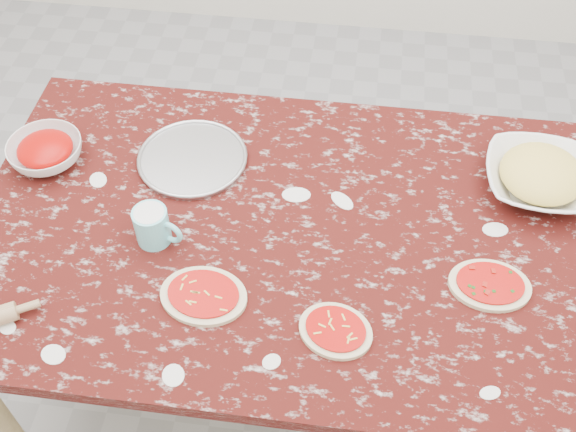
# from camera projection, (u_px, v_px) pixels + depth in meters

# --- Properties ---
(ground) EXTENTS (4.00, 4.00, 0.00)m
(ground) POSITION_uv_depth(u_px,v_px,m) (288.00, 371.00, 2.29)
(ground) COLOR gray
(worktable) EXTENTS (1.60, 1.00, 0.75)m
(worktable) POSITION_uv_depth(u_px,v_px,m) (288.00, 249.00, 1.78)
(worktable) COLOR #390D0B
(worktable) RESTS_ON ground
(pizza_tray) EXTENTS (0.37, 0.37, 0.01)m
(pizza_tray) POSITION_uv_depth(u_px,v_px,m) (193.00, 159.00, 1.87)
(pizza_tray) COLOR #B2B2B7
(pizza_tray) RESTS_ON worktable
(sauce_bowl) EXTENTS (0.20, 0.20, 0.06)m
(sauce_bowl) POSITION_uv_depth(u_px,v_px,m) (46.00, 152.00, 1.85)
(sauce_bowl) COLOR white
(sauce_bowl) RESTS_ON worktable
(cheese_bowl) EXTENTS (0.30, 0.30, 0.07)m
(cheese_bowl) POSITION_uv_depth(u_px,v_px,m) (539.00, 179.00, 1.78)
(cheese_bowl) COLOR white
(cheese_bowl) RESTS_ON worktable
(flour_mug) EXTENTS (0.13, 0.09, 0.10)m
(flour_mug) POSITION_uv_depth(u_px,v_px,m) (153.00, 226.00, 1.66)
(flour_mug) COLOR #74DEE9
(flour_mug) RESTS_ON worktable
(pizza_left) EXTENTS (0.22, 0.18, 0.02)m
(pizza_left) POSITION_uv_depth(u_px,v_px,m) (204.00, 295.00, 1.58)
(pizza_left) COLOR beige
(pizza_left) RESTS_ON worktable
(pizza_mid) EXTENTS (0.20, 0.18, 0.02)m
(pizza_mid) POSITION_uv_depth(u_px,v_px,m) (336.00, 330.00, 1.52)
(pizza_mid) COLOR beige
(pizza_mid) RESTS_ON worktable
(pizza_right) EXTENTS (0.19, 0.15, 0.02)m
(pizza_right) POSITION_uv_depth(u_px,v_px,m) (490.00, 285.00, 1.60)
(pizza_right) COLOR beige
(pizza_right) RESTS_ON worktable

